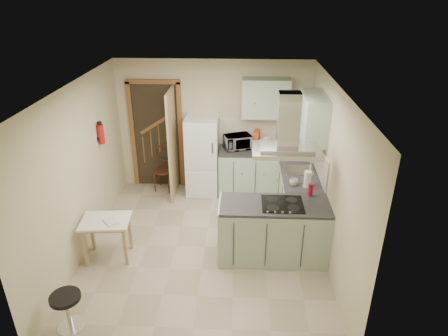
{
  "coord_description": "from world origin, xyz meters",
  "views": [
    {
      "loc": [
        0.53,
        -5.07,
        3.75
      ],
      "look_at": [
        0.27,
        0.45,
        1.15
      ],
      "focal_mm": 32.0,
      "sensor_mm": 36.0,
      "label": 1
    }
  ],
  "objects_px": {
    "peninsula": "(274,231)",
    "bentwood_chair": "(163,171)",
    "drop_leaf_table": "(108,239)",
    "microwave": "(238,142)",
    "stool": "(68,311)",
    "extractor_hood": "(286,151)",
    "fridge": "(202,156)"
  },
  "relations": [
    {
      "from": "microwave",
      "to": "stool",
      "type": "bearing_deg",
      "value": -139.22
    },
    {
      "from": "fridge",
      "to": "bentwood_chair",
      "type": "bearing_deg",
      "value": 175.2
    },
    {
      "from": "extractor_hood",
      "to": "bentwood_chair",
      "type": "xyz_separation_m",
      "value": [
        -2.1,
        2.04,
        -1.32
      ]
    },
    {
      "from": "peninsula",
      "to": "stool",
      "type": "height_order",
      "value": "peninsula"
    },
    {
      "from": "drop_leaf_table",
      "to": "microwave",
      "type": "height_order",
      "value": "microwave"
    },
    {
      "from": "fridge",
      "to": "drop_leaf_table",
      "type": "distance_m",
      "value": 2.46
    },
    {
      "from": "drop_leaf_table",
      "to": "microwave",
      "type": "relative_size",
      "value": 1.44
    },
    {
      "from": "bentwood_chair",
      "to": "microwave",
      "type": "bearing_deg",
      "value": 7.77
    },
    {
      "from": "fridge",
      "to": "stool",
      "type": "xyz_separation_m",
      "value": [
        -1.26,
        -3.44,
        -0.51
      ]
    },
    {
      "from": "extractor_hood",
      "to": "microwave",
      "type": "xyz_separation_m",
      "value": [
        -0.66,
        2.03,
        -0.69
      ]
    },
    {
      "from": "peninsula",
      "to": "extractor_hood",
      "type": "distance_m",
      "value": 1.27
    },
    {
      "from": "fridge",
      "to": "peninsula",
      "type": "bearing_deg",
      "value": -58.26
    },
    {
      "from": "stool",
      "to": "fridge",
      "type": "bearing_deg",
      "value": 69.87
    },
    {
      "from": "extractor_hood",
      "to": "microwave",
      "type": "bearing_deg",
      "value": 108.09
    },
    {
      "from": "drop_leaf_table",
      "to": "peninsula",
      "type": "bearing_deg",
      "value": -2.21
    },
    {
      "from": "fridge",
      "to": "peninsula",
      "type": "relative_size",
      "value": 0.97
    },
    {
      "from": "fridge",
      "to": "extractor_hood",
      "type": "bearing_deg",
      "value": -56.21
    },
    {
      "from": "stool",
      "to": "peninsula",
      "type": "bearing_deg",
      "value": 30.45
    },
    {
      "from": "bentwood_chair",
      "to": "microwave",
      "type": "xyz_separation_m",
      "value": [
        1.43,
        -0.01,
        0.63
      ]
    },
    {
      "from": "microwave",
      "to": "extractor_hood",
      "type": "bearing_deg",
      "value": -92.31
    },
    {
      "from": "drop_leaf_table",
      "to": "bentwood_chair",
      "type": "height_order",
      "value": "bentwood_chair"
    },
    {
      "from": "peninsula",
      "to": "bentwood_chair",
      "type": "bearing_deg",
      "value": 134.33
    },
    {
      "from": "drop_leaf_table",
      "to": "extractor_hood",
      "type": "bearing_deg",
      "value": -2.32
    },
    {
      "from": "peninsula",
      "to": "bentwood_chair",
      "type": "distance_m",
      "value": 2.86
    },
    {
      "from": "peninsula",
      "to": "bentwood_chair",
      "type": "relative_size",
      "value": 1.94
    },
    {
      "from": "peninsula",
      "to": "microwave",
      "type": "relative_size",
      "value": 3.24
    },
    {
      "from": "drop_leaf_table",
      "to": "bentwood_chair",
      "type": "bearing_deg",
      "value": 73.8
    },
    {
      "from": "bentwood_chair",
      "to": "stool",
      "type": "relative_size",
      "value": 1.67
    },
    {
      "from": "drop_leaf_table",
      "to": "stool",
      "type": "bearing_deg",
      "value": -98.1
    },
    {
      "from": "extractor_hood",
      "to": "stool",
      "type": "height_order",
      "value": "extractor_hood"
    },
    {
      "from": "peninsula",
      "to": "drop_leaf_table",
      "type": "bearing_deg",
      "value": -177.0
    },
    {
      "from": "bentwood_chair",
      "to": "microwave",
      "type": "height_order",
      "value": "microwave"
    }
  ]
}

